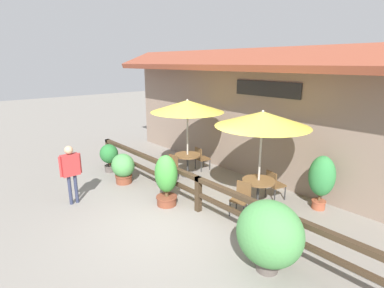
% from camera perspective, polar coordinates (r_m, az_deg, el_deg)
% --- Properties ---
extents(ground_plane, '(60.00, 60.00, 0.00)m').
position_cam_1_polar(ground_plane, '(7.51, -4.96, -15.00)').
color(ground_plane, gray).
extents(building_facade, '(14.28, 1.49, 4.23)m').
position_cam_1_polar(building_facade, '(9.62, 14.89, 5.12)').
color(building_facade, gray).
rests_on(building_facade, ground).
extents(patio_railing, '(10.40, 0.14, 0.95)m').
position_cam_1_polar(patio_railing, '(7.78, 1.21, -8.05)').
color(patio_railing, '#3D2D1E').
rests_on(patio_railing, ground).
extents(patio_umbrella_near, '(2.42, 2.42, 2.63)m').
position_cam_1_polar(patio_umbrella_near, '(9.82, -0.89, 7.22)').
color(patio_umbrella_near, '#B7B2A8').
rests_on(patio_umbrella_near, ground).
extents(dining_table_near, '(0.88, 0.88, 0.75)m').
position_cam_1_polar(dining_table_near, '(10.23, -0.85, -2.80)').
color(dining_table_near, brown).
rests_on(dining_table_near, ground).
extents(chair_near_streetside, '(0.46, 0.46, 0.84)m').
position_cam_1_polar(chair_near_streetside, '(9.86, -4.06, -4.34)').
color(chair_near_streetside, brown).
rests_on(chair_near_streetside, ground).
extents(chair_near_wallside, '(0.47, 0.47, 0.84)m').
position_cam_1_polar(chair_near_wallside, '(10.78, 1.75, -2.58)').
color(chair_near_wallside, brown).
rests_on(chair_near_wallside, ground).
extents(patio_umbrella_middle, '(2.42, 2.42, 2.63)m').
position_cam_1_polar(patio_umbrella_middle, '(7.76, 13.28, 4.65)').
color(patio_umbrella_middle, '#B7B2A8').
rests_on(patio_umbrella_middle, ground).
extents(dining_table_middle, '(0.88, 0.88, 0.75)m').
position_cam_1_polar(dining_table_middle, '(8.28, 12.52, -7.68)').
color(dining_table_middle, brown).
rests_on(dining_table_middle, ground).
extents(chair_middle_streetside, '(0.51, 0.51, 0.84)m').
position_cam_1_polar(chair_middle_streetside, '(7.83, 9.41, -9.94)').
color(chair_middle_streetside, brown).
rests_on(chair_middle_streetside, ground).
extents(chair_middle_wallside, '(0.51, 0.51, 0.84)m').
position_cam_1_polar(chair_middle_wallside, '(8.83, 15.38, -7.28)').
color(chair_middle_wallside, brown).
rests_on(chair_middle_wallside, ground).
extents(potted_plant_small_flowering, '(1.26, 1.13, 1.39)m').
position_cam_1_polar(potted_plant_small_flowering, '(5.86, 14.54, -16.32)').
color(potted_plant_small_flowering, '#564C47').
rests_on(potted_plant_small_flowering, ground).
extents(potted_plant_tall_tropical, '(0.65, 0.59, 1.42)m').
position_cam_1_polar(potted_plant_tall_tropical, '(8.11, -4.94, -6.57)').
color(potted_plant_tall_tropical, brown).
rests_on(potted_plant_tall_tropical, ground).
extents(potted_plant_corner_fern, '(0.79, 0.71, 0.97)m').
position_cam_1_polar(potted_plant_corner_fern, '(9.87, -12.98, -4.38)').
color(potted_plant_corner_fern, brown).
rests_on(potted_plant_corner_fern, ground).
extents(potted_plant_entrance_palm, '(0.69, 0.62, 1.00)m').
position_cam_1_polar(potted_plant_entrance_palm, '(10.98, -15.51, -2.08)').
color(potted_plant_entrance_palm, '#564C47').
rests_on(potted_plant_entrance_palm, ground).
extents(potted_plant_broad_leaf, '(0.68, 0.61, 1.47)m').
position_cam_1_polar(potted_plant_broad_leaf, '(8.53, 23.47, -5.96)').
color(potted_plant_broad_leaf, '#9E4C33').
rests_on(potted_plant_broad_leaf, ground).
extents(pedestrian, '(0.22, 0.58, 1.65)m').
position_cam_1_polar(pedestrian, '(8.69, -22.12, -4.09)').
color(pedestrian, '#2D334C').
rests_on(pedestrian, ground).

